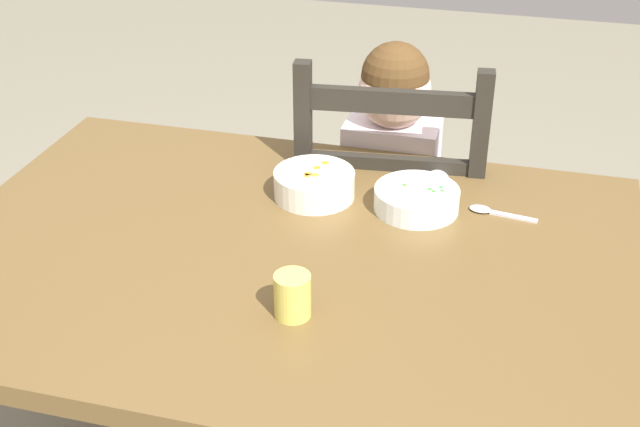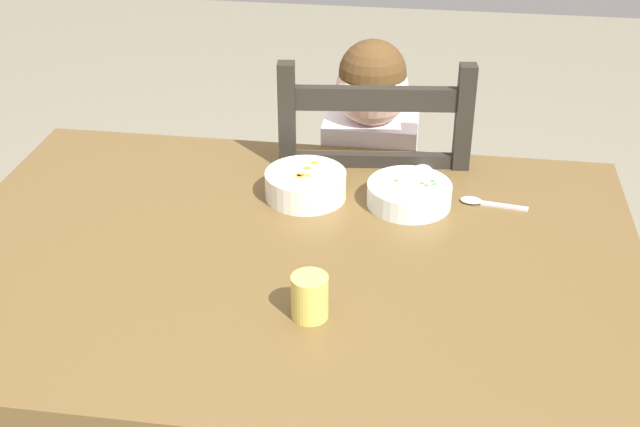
{
  "view_description": "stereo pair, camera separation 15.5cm",
  "coord_description": "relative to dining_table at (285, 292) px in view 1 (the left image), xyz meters",
  "views": [
    {
      "loc": [
        0.41,
        -1.27,
        1.55
      ],
      "look_at": [
        0.05,
        0.06,
        0.76
      ],
      "focal_mm": 47.56,
      "sensor_mm": 36.0,
      "label": 1
    },
    {
      "loc": [
        0.25,
        -1.3,
        1.55
      ],
      "look_at": [
        0.05,
        0.06,
        0.76
      ],
      "focal_mm": 47.56,
      "sensor_mm": 36.0,
      "label": 2
    }
  ],
  "objects": [
    {
      "name": "drinking_cup",
      "position": [
        0.07,
        -0.19,
        0.13
      ],
      "size": [
        0.06,
        0.06,
        0.08
      ],
      "primitive_type": "cylinder",
      "color": "#DCCF5A",
      "rests_on": "dining_table"
    },
    {
      "name": "bowl_of_carrots",
      "position": [
        -0.0,
        0.21,
        0.12
      ],
      "size": [
        0.17,
        0.17,
        0.06
      ],
      "color": "white",
      "rests_on": "dining_table"
    },
    {
      "name": "child_figure",
      "position": [
        0.1,
        0.51,
        0.01
      ],
      "size": [
        0.32,
        0.31,
        0.94
      ],
      "color": "white",
      "rests_on": "ground"
    },
    {
      "name": "bowl_of_peas",
      "position": [
        0.21,
        0.21,
        0.12
      ],
      "size": [
        0.17,
        0.17,
        0.05
      ],
      "color": "white",
      "rests_on": "dining_table"
    },
    {
      "name": "spoon",
      "position": [
        0.36,
        0.24,
        0.1
      ],
      "size": [
        0.14,
        0.04,
        0.01
      ],
      "color": "silver",
      "rests_on": "dining_table"
    },
    {
      "name": "dining_chair",
      "position": [
        0.11,
        0.51,
        -0.17
      ],
      "size": [
        0.47,
        0.47,
        0.94
      ],
      "color": "#28251E",
      "rests_on": "ground"
    },
    {
      "name": "dining_table",
      "position": [
        0.0,
        0.0,
        0.0
      ],
      "size": [
        1.31,
        0.93,
        0.71
      ],
      "color": "brown",
      "rests_on": "ground"
    }
  ]
}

